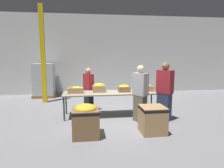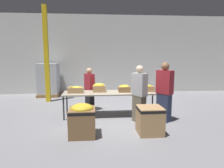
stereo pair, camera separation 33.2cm
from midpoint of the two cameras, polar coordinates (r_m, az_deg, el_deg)
ground_plane at (r=6.70m, az=-1.61°, el=-8.93°), size 30.00×30.00×0.00m
wall_back at (r=10.45m, az=-4.17°, el=8.38°), size 16.00×0.08×4.00m
sorting_table at (r=6.52m, az=-1.64°, el=-2.74°), size 3.11×0.85×0.78m
banana_box_0 at (r=6.47m, az=-11.83°, el=-1.65°), size 0.48×0.28×0.23m
banana_box_1 at (r=6.56m, az=-5.20°, el=-1.04°), size 0.41×0.31×0.28m
banana_box_2 at (r=6.58m, az=2.02°, el=-1.25°), size 0.38×0.31×0.24m
banana_box_3 at (r=6.78m, az=8.60°, el=-1.05°), size 0.41×0.28×0.23m
volunteer_0 at (r=7.16m, az=-8.04°, el=-1.63°), size 0.39×0.46×1.53m
volunteer_1 at (r=5.95m, az=6.49°, el=-2.87°), size 0.43×0.50×1.69m
volunteer_2 at (r=6.19m, az=13.31°, el=-2.19°), size 0.47×0.53×1.78m
donation_bin_0 at (r=5.00m, az=-9.44°, el=-9.97°), size 0.64×0.64×0.82m
donation_bin_1 at (r=5.25m, az=9.73°, el=-9.74°), size 0.61×0.61×0.69m
support_pillar at (r=8.79m, az=-20.19°, el=7.90°), size 0.18×0.18×4.00m
pallet_stack_0 at (r=10.09m, az=-19.71°, el=0.99°), size 1.01×1.01×1.59m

